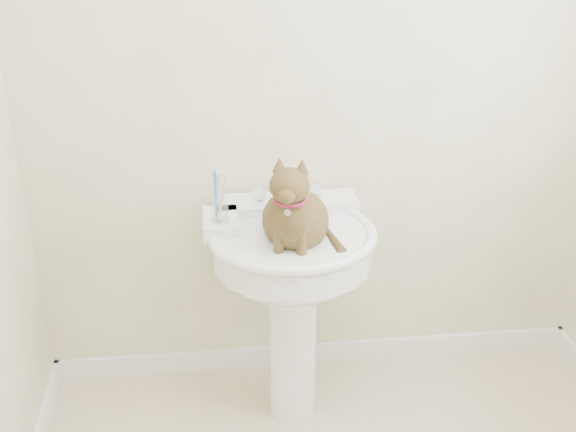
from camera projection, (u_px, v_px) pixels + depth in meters
name	position (u px, v px, depth m)	size (l,w,h in m)	color
wall_back	(322.00, 79.00, 2.57)	(2.20, 0.00, 2.50)	beige
baseboard_back	(317.00, 353.00, 3.11)	(2.20, 0.02, 0.09)	white
pedestal_sink	(292.00, 268.00, 2.57)	(0.60, 0.59, 0.83)	white
faucet	(288.00, 194.00, 2.60)	(0.28, 0.12, 0.14)	silver
soap_bar	(295.00, 190.00, 2.69)	(0.09, 0.06, 0.03)	#F7623B
toothbrush_cup	(220.00, 209.00, 2.48)	(0.07, 0.07, 0.18)	silver
cat	(295.00, 215.00, 2.41)	(0.25, 0.32, 0.46)	brown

